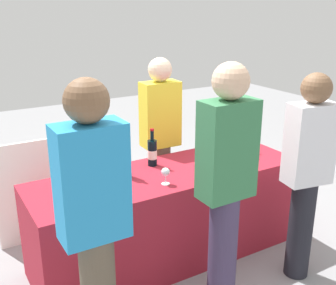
{
  "coord_description": "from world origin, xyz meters",
  "views": [
    {
      "loc": [
        -1.58,
        -2.69,
        2.08
      ],
      "look_at": [
        0.0,
        0.0,
        1.03
      ],
      "focal_mm": 44.55,
      "sensor_mm": 36.0,
      "label": 1
    }
  ],
  "objects_px": {
    "wine_bottle_3": "(152,152)",
    "wine_glass_1": "(166,173)",
    "guest_0": "(94,220)",
    "wine_bottle_0": "(71,172)",
    "wine_bottle_4": "(240,138)",
    "guest_2": "(307,170)",
    "wine_glass_0": "(81,184)",
    "server_pouring": "(160,136)",
    "guest_1": "(226,181)",
    "wine_bottle_2": "(126,162)",
    "wine_bottle_1": "(106,167)",
    "menu_board": "(29,193)",
    "wine_glass_2": "(249,146)"
  },
  "relations": [
    {
      "from": "wine_bottle_4",
      "to": "guest_1",
      "type": "relative_size",
      "value": 0.19
    },
    {
      "from": "wine_bottle_1",
      "to": "guest_0",
      "type": "xyz_separation_m",
      "value": [
        -0.42,
        -0.84,
        0.07
      ]
    },
    {
      "from": "guest_1",
      "to": "wine_bottle_1",
      "type": "bearing_deg",
      "value": 121.25
    },
    {
      "from": "wine_bottle_2",
      "to": "wine_bottle_4",
      "type": "xyz_separation_m",
      "value": [
        1.18,
        0.04,
        -0.0
      ]
    },
    {
      "from": "wine_glass_0",
      "to": "server_pouring",
      "type": "distance_m",
      "value": 1.17
    },
    {
      "from": "wine_bottle_0",
      "to": "server_pouring",
      "type": "bearing_deg",
      "value": 24.17
    },
    {
      "from": "guest_0",
      "to": "wine_bottle_0",
      "type": "bearing_deg",
      "value": 79.98
    },
    {
      "from": "wine_bottle_4",
      "to": "guest_1",
      "type": "distance_m",
      "value": 1.19
    },
    {
      "from": "wine_glass_2",
      "to": "menu_board",
      "type": "distance_m",
      "value": 1.99
    },
    {
      "from": "server_pouring",
      "to": "menu_board",
      "type": "xyz_separation_m",
      "value": [
        -1.18,
        0.28,
        -0.42
      ]
    },
    {
      "from": "wine_bottle_0",
      "to": "wine_bottle_3",
      "type": "xyz_separation_m",
      "value": [
        0.72,
        0.09,
        -0.01
      ]
    },
    {
      "from": "wine_bottle_1",
      "to": "guest_1",
      "type": "bearing_deg",
      "value": -58.19
    },
    {
      "from": "server_pouring",
      "to": "guest_1",
      "type": "bearing_deg",
      "value": 81.86
    },
    {
      "from": "wine_bottle_4",
      "to": "wine_glass_0",
      "type": "bearing_deg",
      "value": -173.05
    },
    {
      "from": "wine_bottle_2",
      "to": "wine_glass_2",
      "type": "xyz_separation_m",
      "value": [
        1.11,
        -0.15,
        -0.02
      ]
    },
    {
      "from": "guest_2",
      "to": "wine_bottle_2",
      "type": "bearing_deg",
      "value": 153.37
    },
    {
      "from": "wine_glass_1",
      "to": "guest_0",
      "type": "distance_m",
      "value": 0.96
    },
    {
      "from": "wine_bottle_2",
      "to": "wine_glass_2",
      "type": "bearing_deg",
      "value": -7.82
    },
    {
      "from": "guest_0",
      "to": "menu_board",
      "type": "relative_size",
      "value": 1.82
    },
    {
      "from": "guest_1",
      "to": "menu_board",
      "type": "relative_size",
      "value": 1.83
    },
    {
      "from": "guest_0",
      "to": "guest_1",
      "type": "distance_m",
      "value": 0.92
    },
    {
      "from": "guest_2",
      "to": "menu_board",
      "type": "height_order",
      "value": "guest_2"
    },
    {
      "from": "wine_bottle_3",
      "to": "wine_glass_1",
      "type": "bearing_deg",
      "value": -104.18
    },
    {
      "from": "wine_bottle_2",
      "to": "guest_0",
      "type": "distance_m",
      "value": 1.02
    },
    {
      "from": "wine_bottle_1",
      "to": "menu_board",
      "type": "relative_size",
      "value": 0.31
    },
    {
      "from": "wine_bottle_1",
      "to": "server_pouring",
      "type": "xyz_separation_m",
      "value": [
        0.74,
        0.46,
        0.01
      ]
    },
    {
      "from": "guest_0",
      "to": "menu_board",
      "type": "xyz_separation_m",
      "value": [
        -0.03,
        1.59,
        -0.49
      ]
    },
    {
      "from": "wine_bottle_0",
      "to": "wine_bottle_2",
      "type": "height_order",
      "value": "wine_bottle_0"
    },
    {
      "from": "wine_bottle_1",
      "to": "wine_bottle_2",
      "type": "distance_m",
      "value": 0.16
    },
    {
      "from": "wine_glass_2",
      "to": "guest_1",
      "type": "height_order",
      "value": "guest_1"
    },
    {
      "from": "guest_1",
      "to": "wine_bottle_2",
      "type": "bearing_deg",
      "value": 112.37
    },
    {
      "from": "wine_bottle_4",
      "to": "guest_2",
      "type": "distance_m",
      "value": 0.87
    },
    {
      "from": "wine_bottle_0",
      "to": "wine_glass_1",
      "type": "distance_m",
      "value": 0.69
    },
    {
      "from": "wine_bottle_4",
      "to": "wine_glass_2",
      "type": "xyz_separation_m",
      "value": [
        -0.06,
        -0.19,
        -0.02
      ]
    },
    {
      "from": "menu_board",
      "to": "wine_bottle_1",
      "type": "bearing_deg",
      "value": -58.3
    },
    {
      "from": "wine_bottle_2",
      "to": "guest_2",
      "type": "distance_m",
      "value": 1.37
    },
    {
      "from": "wine_bottle_0",
      "to": "guest_0",
      "type": "bearing_deg",
      "value": -99.86
    },
    {
      "from": "wine_bottle_4",
      "to": "wine_glass_1",
      "type": "relative_size",
      "value": 2.48
    },
    {
      "from": "wine_bottle_1",
      "to": "wine_bottle_2",
      "type": "xyz_separation_m",
      "value": [
        0.16,
        -0.0,
        0.01
      ]
    },
    {
      "from": "wine_bottle_0",
      "to": "server_pouring",
      "type": "distance_m",
      "value": 1.1
    },
    {
      "from": "wine_bottle_0",
      "to": "guest_2",
      "type": "distance_m",
      "value": 1.74
    },
    {
      "from": "wine_bottle_1",
      "to": "server_pouring",
      "type": "relative_size",
      "value": 0.18
    },
    {
      "from": "wine_bottle_3",
      "to": "wine_glass_2",
      "type": "distance_m",
      "value": 0.86
    },
    {
      "from": "wine_glass_1",
      "to": "wine_glass_2",
      "type": "distance_m",
      "value": 0.93
    },
    {
      "from": "wine_bottle_0",
      "to": "guest_0",
      "type": "height_order",
      "value": "guest_0"
    },
    {
      "from": "wine_glass_2",
      "to": "wine_glass_0",
      "type": "bearing_deg",
      "value": -179.97
    },
    {
      "from": "wine_glass_2",
      "to": "menu_board",
      "type": "relative_size",
      "value": 0.15
    },
    {
      "from": "guest_2",
      "to": "wine_glass_1",
      "type": "bearing_deg",
      "value": 159.16
    },
    {
      "from": "wine_glass_1",
      "to": "guest_1",
      "type": "xyz_separation_m",
      "value": [
        0.15,
        -0.53,
        0.1
      ]
    },
    {
      "from": "wine_bottle_4",
      "to": "guest_0",
      "type": "relative_size",
      "value": 0.19
    }
  ]
}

